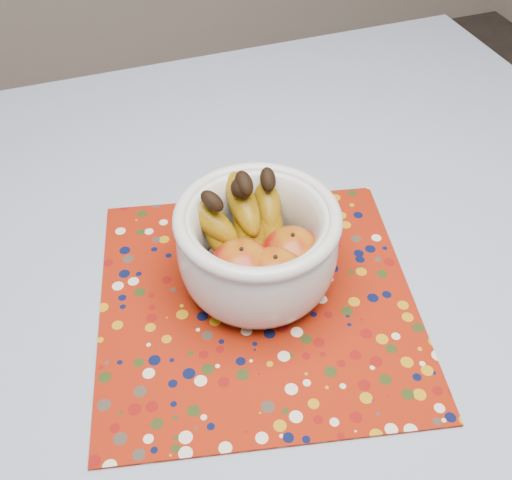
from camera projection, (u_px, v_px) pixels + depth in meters
table at (275, 351)px, 0.81m from camera, size 1.20×1.20×0.75m
tablecloth at (277, 314)px, 0.75m from camera, size 1.32×1.32×0.01m
placemat at (257, 301)px, 0.76m from camera, size 0.47×0.47×0.00m
fruit_bowl at (255, 242)px, 0.74m from camera, size 0.21×0.21×0.15m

